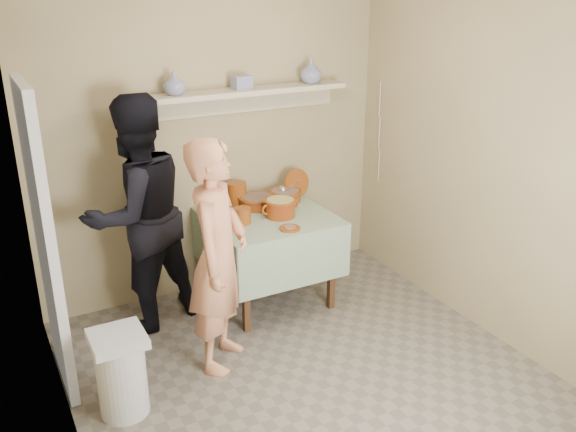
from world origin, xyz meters
TOP-DOWN VIEW (x-y plane):
  - ground at (0.00, 0.00)m, footprint 3.50×3.50m
  - tile_panel at (-1.46, 0.95)m, footprint 0.06×0.70m
  - plate_stack_a at (-0.06, 1.57)m, footprint 0.14×0.14m
  - plate_stack_b at (0.13, 1.61)m, footprint 0.16×0.16m
  - bowl_stack at (-0.00, 1.20)m, footprint 0.13×0.13m
  - empty_bowl at (-0.01, 1.38)m, footprint 0.17×0.17m
  - propped_lid at (0.67, 1.56)m, footprint 0.26×0.09m
  - vase_right at (0.83, 1.62)m, footprint 0.23×0.23m
  - vase_left at (-0.35, 1.62)m, footprint 0.24×0.24m
  - ceramic_box at (0.20, 1.62)m, footprint 0.16×0.12m
  - person_cook at (-0.44, 0.63)m, footprint 0.67×0.70m
  - person_helper at (-0.76, 1.41)m, footprint 1.04×0.92m
  - room_shell at (0.00, 0.00)m, footprint 3.04×3.54m
  - serving_table at (0.25, 1.28)m, footprint 0.97×0.97m
  - cazuela_meat_a at (0.24, 1.47)m, footprint 0.30×0.30m
  - cazuela_meat_b at (0.53, 1.50)m, footprint 0.28×0.28m
  - ladle at (0.51, 1.49)m, footprint 0.08×0.26m
  - cazuela_rice at (0.32, 1.20)m, footprint 0.33×0.25m
  - front_plate at (0.26, 0.92)m, footprint 0.16×0.16m
  - wall_shelf at (0.20, 1.65)m, footprint 1.80×0.25m
  - trash_bin at (-1.19, 0.40)m, footprint 0.32×0.32m
  - electrical_cord at (1.47, 1.48)m, footprint 0.01×0.05m

SIDE VIEW (x-z plane):
  - ground at x=0.00m, z-range 0.00..0.00m
  - trash_bin at x=-1.19m, z-range 0.00..0.56m
  - serving_table at x=0.25m, z-range 0.26..1.02m
  - front_plate at x=0.26m, z-range 0.76..0.78m
  - empty_bowl at x=-0.01m, z-range 0.76..0.81m
  - person_cook at x=-0.44m, z-range 0.00..1.62m
  - cazuela_meat_a at x=0.24m, z-range 0.77..0.87m
  - cazuela_meat_b at x=0.53m, z-range 0.77..0.87m
  - bowl_stack at x=0.00m, z-range 0.76..0.89m
  - cazuela_rice at x=0.32m, z-range 0.77..0.92m
  - plate_stack_a at x=-0.06m, z-range 0.76..0.95m
  - plate_stack_b at x=0.13m, z-range 0.76..0.96m
  - ladle at x=0.51m, z-range 0.78..0.97m
  - propped_lid at x=0.67m, z-range 0.75..1.01m
  - person_helper at x=-0.76m, z-range 0.00..1.80m
  - tile_panel at x=-1.46m, z-range 0.00..2.00m
  - electrical_cord at x=1.47m, z-range 0.80..1.70m
  - room_shell at x=0.00m, z-range 0.30..2.92m
  - wall_shelf at x=0.20m, z-range 1.57..1.78m
  - ceramic_box at x=0.20m, z-range 1.72..1.82m
  - vase_left at x=-0.35m, z-range 1.72..1.89m
  - vase_right at x=0.83m, z-range 1.72..1.91m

